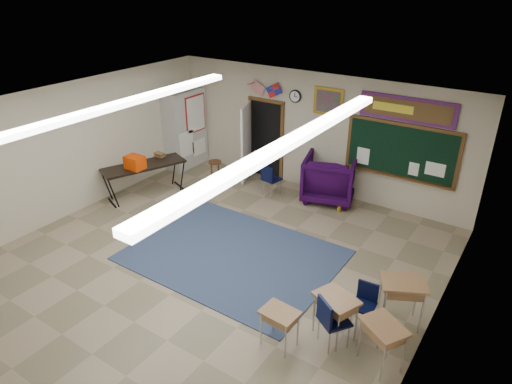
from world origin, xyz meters
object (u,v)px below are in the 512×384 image
Objects in this scene: wingback_armchair at (330,178)px; student_desk_front_left at (335,315)px; student_desk_front_right at (401,300)px; wooden_stool at (215,171)px; folding_table at (145,179)px.

wingback_armchair is 4.79m from student_desk_front_left.
wooden_stool is (-5.84, 2.64, -0.15)m from student_desk_front_right.
student_desk_front_right is 6.89m from folding_table.
student_desk_front_left is 6.36m from folding_table.
wooden_stool is at bearing 128.55° from student_desk_front_right.
folding_table is 1.87m from wooden_stool.
wooden_stool is at bearing -1.12° from wingback_armchair.
wooden_stool is (-5.10, 3.48, -0.11)m from student_desk_front_left.
wingback_armchair is 1.63× the size of student_desk_front_left.
student_desk_front_right is at bearing 114.00° from wingback_armchair.
folding_table is at bearing 144.15° from student_desk_front_right.
wingback_armchair is at bearing 14.98° from wooden_stool.
student_desk_front_left is at bearing -158.05° from student_desk_front_right.
student_desk_front_right is 6.41m from wooden_stool.
wingback_armchair reaches higher than student_desk_front_left.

